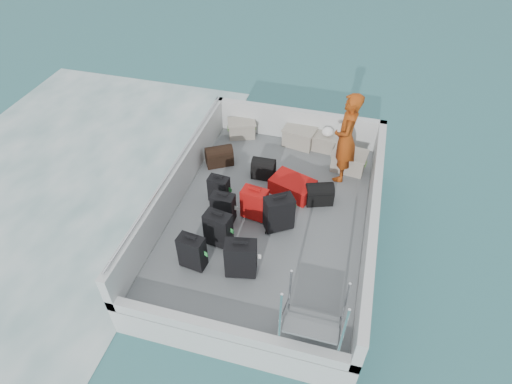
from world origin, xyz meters
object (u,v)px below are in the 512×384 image
suitcase_3 (218,229)px  crate_1 (299,137)px  suitcase_6 (241,259)px  crate_3 (349,161)px  suitcase_7 (279,213)px  suitcase_8 (292,186)px  suitcase_2 (219,190)px  crate_0 (242,129)px  crate_2 (326,143)px  passenger (346,138)px  suitcase_0 (192,252)px  suitcase_5 (255,204)px  suitcase_4 (223,208)px

suitcase_3 → crate_1: suitcase_3 is taller
suitcase_6 → crate_3: size_ratio=1.05×
suitcase_7 → suitcase_8: bearing=54.0°
suitcase_2 → suitcase_3: bearing=-66.8°
suitcase_8 → crate_0: bearing=62.0°
suitcase_3 → crate_3: (1.84, 2.51, -0.14)m
crate_2 → passenger: (0.39, -0.80, 0.74)m
suitcase_0 → crate_1: bearing=82.0°
suitcase_2 → suitcase_6: size_ratio=0.81×
suitcase_2 → crate_1: suitcase_2 is taller
crate_3 → suitcase_8: bearing=-133.6°
suitcase_5 → crate_0: bearing=119.7°
suitcase_4 → crate_3: bearing=47.0°
suitcase_0 → crate_3: bearing=63.0°
suitcase_7 → passenger: 1.94m
crate_0 → suitcase_3: bearing=-80.3°
suitcase_0 → suitcase_7: bearing=53.5°
suitcase_0 → crate_3: size_ratio=1.00×
suitcase_2 → crate_2: suitcase_2 is taller
suitcase_8 → crate_1: (-0.17, 1.54, 0.04)m
suitcase_2 → suitcase_8: 1.36m
suitcase_0 → suitcase_4: 1.07m
crate_2 → passenger: size_ratio=0.30×
crate_3 → suitcase_6: bearing=-113.8°
suitcase_7 → suitcase_0: bearing=-166.6°
suitcase_8 → crate_1: size_ratio=1.24×
suitcase_3 → suitcase_6: suitcase_6 is taller
suitcase_7 → crate_2: 2.50m
suitcase_2 → suitcase_7: size_ratio=0.79×
suitcase_8 → crate_3: (0.93, 0.98, 0.04)m
crate_1 → crate_2: (0.58, -0.01, -0.03)m
suitcase_4 → suitcase_8: (1.00, 1.02, -0.14)m
suitcase_8 → suitcase_4: bearing=154.3°
suitcase_2 → suitcase_6: (0.85, -1.46, 0.06)m
suitcase_4 → suitcase_0: bearing=-96.7°
suitcase_8 → crate_0: size_ratio=1.39×
suitcase_2 → crate_3: bearing=40.1°
crate_1 → passenger: (0.97, -0.82, 0.71)m
crate_0 → crate_3: (2.37, -0.56, 0.02)m
suitcase_0 → suitcase_5: size_ratio=1.03×
suitcase_8 → suitcase_3: bearing=168.1°
suitcase_2 → suitcase_0: bearing=-81.9°
crate_1 → crate_3: crate_3 is taller
suitcase_4 → suitcase_5: 0.54m
crate_1 → suitcase_3: bearing=-103.7°
crate_0 → crate_1: 1.27m
suitcase_4 → crate_1: 2.69m
suitcase_6 → crate_0: (-1.05, 3.55, -0.16)m
suitcase_5 → suitcase_6: suitcase_6 is taller
suitcase_0 → suitcase_3: (0.24, 0.55, 0.01)m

